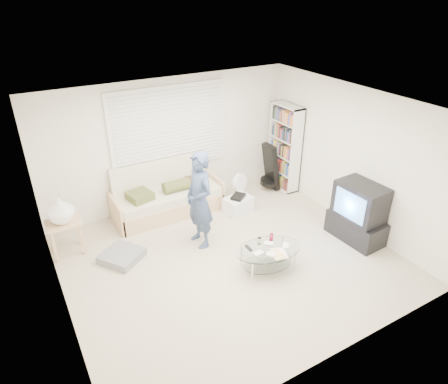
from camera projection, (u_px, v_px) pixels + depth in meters
ground at (229, 259)px, 6.50m from camera, size 5.00×5.00×0.00m
room_shell at (214, 156)px, 6.09m from camera, size 5.02×4.52×2.51m
window_blinds at (170, 129)px, 7.45m from camera, size 2.32×0.08×1.62m
futon_sofa at (167, 197)px, 7.65m from camera, size 2.07×0.84×1.01m
grey_floor_pillow at (122, 256)px, 6.46m from camera, size 0.80×0.80×0.13m
side_table at (61, 212)px, 6.28m from camera, size 0.53×0.43×1.05m
bookshelf at (285, 147)px, 8.35m from camera, size 0.29×0.77×1.82m
guitar_case at (270, 170)px, 8.43m from camera, size 0.37×0.38×1.02m
floor_fan at (240, 185)px, 7.98m from camera, size 0.40×0.26×0.64m
storage_bin at (238, 204)px, 7.72m from camera, size 0.59×0.46×0.37m
tv_unit at (358, 213)px, 6.78m from camera, size 0.57×0.99×1.05m
coffee_table at (268, 253)px, 6.12m from camera, size 1.13×0.81×0.51m
standing_person at (200, 200)px, 6.50m from camera, size 0.45×0.64×1.68m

